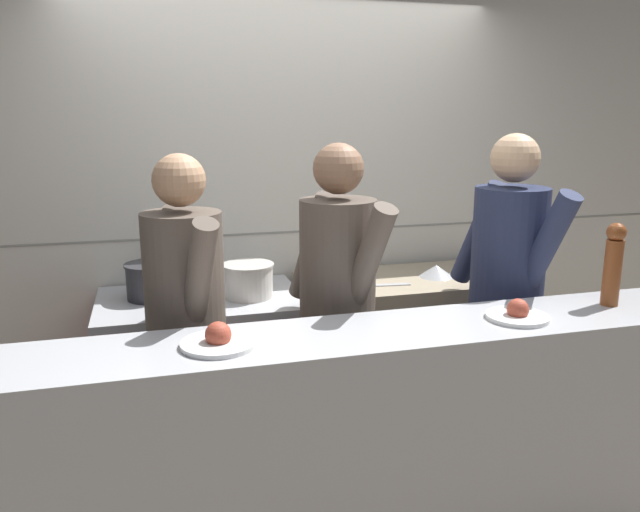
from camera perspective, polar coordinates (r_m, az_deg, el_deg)
wall_back_tiled at (r=3.80m, az=-3.26°, el=4.50°), size 8.00×0.06×2.60m
oven_range at (r=3.58m, az=-10.61°, el=-10.55°), size 1.08×0.71×0.89m
prep_counter at (r=3.85m, az=7.83°, el=-8.59°), size 1.25×0.65×0.91m
pass_counter at (r=2.70m, az=6.17°, el=-17.08°), size 2.91×0.45×1.03m
stock_pot at (r=3.45m, az=-15.13°, el=-2.11°), size 0.28×0.28×0.19m
sauce_pot at (r=3.37m, az=-6.57°, el=-2.13°), size 0.28×0.28×0.18m
mixing_bowl_steel at (r=3.74m, az=10.59°, el=-1.34°), size 0.20×0.20×0.07m
chefs_knife at (r=3.50m, az=4.80°, el=-2.66°), size 0.37×0.07×0.02m
plated_dish_main at (r=2.32m, az=-9.27°, el=-7.59°), size 0.28×0.28×0.10m
plated_dish_appetiser at (r=2.70m, az=17.61°, el=-5.07°), size 0.26×0.26×0.09m
pepper_mill at (r=3.00m, az=25.23°, el=-0.55°), size 0.08×0.08×0.37m
chef_head_cook at (r=2.82m, az=-12.12°, el=-6.27°), size 0.42×0.74×1.70m
chef_sous at (r=2.92m, az=1.61°, el=-4.89°), size 0.45×0.74×1.73m
chef_line at (r=3.26m, az=16.63°, el=-3.21°), size 0.44×0.77×1.77m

